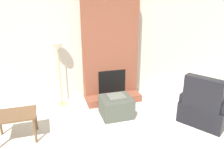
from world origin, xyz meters
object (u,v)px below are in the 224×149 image
at_px(floor_lamp_left, 58,51).
at_px(side_table, 15,117).
at_px(armchair, 205,108).
at_px(ottoman, 116,106).

bearing_deg(floor_lamp_left, side_table, -127.02).
height_order(armchair, side_table, armchair).
height_order(ottoman, armchair, armchair).
relative_size(armchair, side_table, 1.71).
xyz_separation_m(side_table, floor_lamp_left, (0.90, 1.19, 0.89)).
bearing_deg(ottoman, side_table, -171.95).
relative_size(ottoman, armchair, 0.54).
height_order(side_table, floor_lamp_left, floor_lamp_left).
bearing_deg(floor_lamp_left, armchair, -30.88).
distance_m(ottoman, armchair, 1.88).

